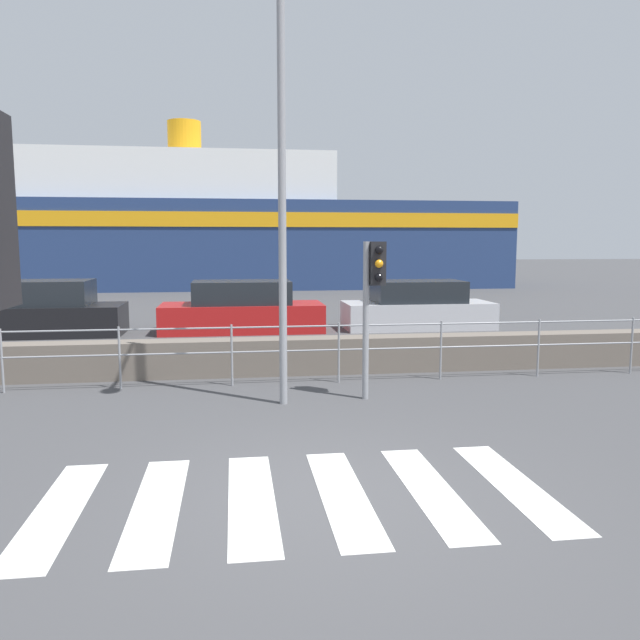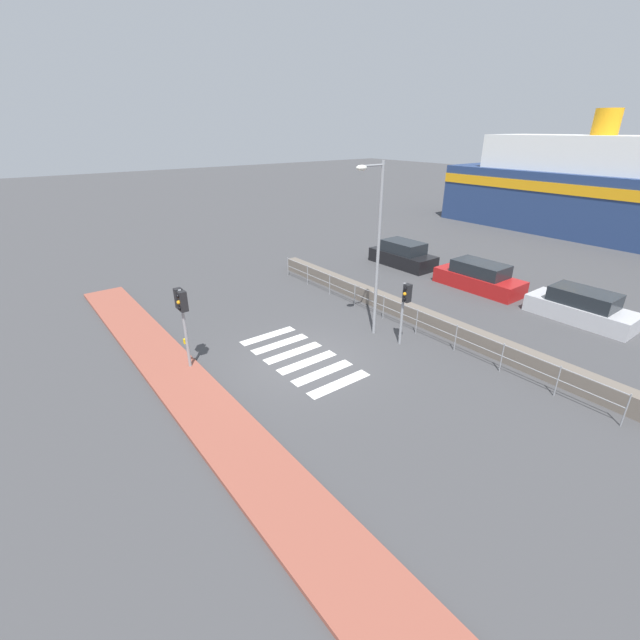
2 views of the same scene
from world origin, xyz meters
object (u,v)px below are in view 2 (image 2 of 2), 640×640
object	(u,v)px
streetlamp	(375,235)
parked_car_silver	(581,308)
traffic_light_far	(405,301)
traffic_light_near	(182,308)
ferry_boat	(629,197)
parked_car_black	(403,255)
parked_car_red	(479,278)

from	to	relation	value
streetlamp	parked_car_silver	xyz separation A→B (m)	(4.55, 8.25, -3.51)
parked_car_silver	streetlamp	bearing A→B (deg)	-118.88
traffic_light_far	streetlamp	world-z (taller)	streetlamp
traffic_light_near	traffic_light_far	xyz separation A→B (m)	(3.24, 7.21, -0.46)
streetlamp	parked_car_silver	size ratio (longest dim) A/B	1.56
ferry_boat	parked_car_silver	distance (m)	18.96
traffic_light_near	traffic_light_far	world-z (taller)	traffic_light_near
ferry_boat	parked_car_black	size ratio (longest dim) A/B	6.86
traffic_light_near	parked_car_silver	distance (m)	16.50
ferry_boat	parked_car_silver	world-z (taller)	ferry_boat
parked_car_red	parked_car_silver	distance (m)	5.07
ferry_boat	traffic_light_far	bearing A→B (deg)	-85.68
parked_car_silver	traffic_light_far	bearing A→B (deg)	-111.54
streetlamp	ferry_boat	bearing A→B (deg)	91.16
parked_car_black	traffic_light_far	bearing A→B (deg)	-47.61
traffic_light_near	streetlamp	world-z (taller)	streetlamp
parked_car_red	ferry_boat	bearing A→B (deg)	90.07
parked_car_silver	ferry_boat	bearing A→B (deg)	105.70
traffic_light_near	parked_car_silver	world-z (taller)	traffic_light_near
parked_car_red	parked_car_silver	size ratio (longest dim) A/B	1.05
ferry_boat	parked_car_red	world-z (taller)	ferry_boat
traffic_light_near	parked_car_red	world-z (taller)	traffic_light_near
parked_car_black	parked_car_red	size ratio (longest dim) A/B	0.92
traffic_light_far	parked_car_black	bearing A→B (deg)	132.39
ferry_boat	parked_car_black	distance (m)	19.00
traffic_light_near	parked_car_black	world-z (taller)	traffic_light_near
traffic_light_near	ferry_boat	bearing A→B (deg)	87.79
streetlamp	ferry_boat	xyz separation A→B (m)	(-0.53, 26.35, -1.05)
parked_car_black	parked_car_silver	xyz separation A→B (m)	(10.35, -0.00, -0.04)
traffic_light_near	parked_car_red	bearing A→B (deg)	85.08
traffic_light_far	parked_car_black	size ratio (longest dim) A/B	0.60
ferry_boat	traffic_light_near	bearing A→B (deg)	-92.21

